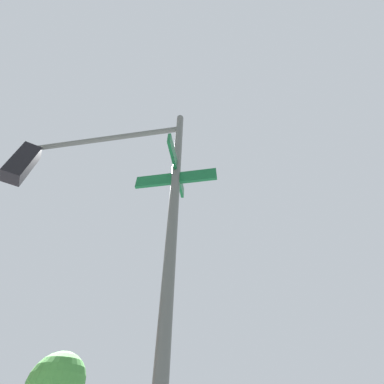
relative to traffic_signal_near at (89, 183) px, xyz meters
name	(u,v)px	position (x,y,z in m)	size (l,w,h in m)	color
traffic_signal_near	(89,183)	(0.00, 0.00, 0.00)	(2.28, 2.81, 5.44)	#474C47
street_tree	(56,384)	(14.86, -1.88, -0.49)	(2.94, 2.94, 4.82)	#4C331E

